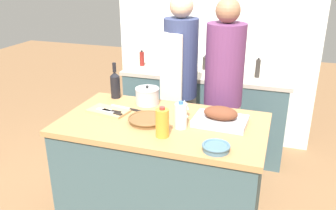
% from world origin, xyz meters
% --- Properties ---
extents(kitchen_island, '(1.46, 0.82, 0.94)m').
position_xyz_m(kitchen_island, '(0.00, 0.00, 0.47)').
color(kitchen_island, '#3D565B').
rests_on(kitchen_island, ground_plane).
extents(back_counter, '(1.77, 0.60, 0.91)m').
position_xyz_m(back_counter, '(0.00, 1.43, 0.45)').
color(back_counter, '#3D565B').
rests_on(back_counter, ground_plane).
extents(back_wall, '(2.27, 0.10, 2.55)m').
position_xyz_m(back_wall, '(0.00, 1.78, 1.27)').
color(back_wall, silver).
rests_on(back_wall, ground_plane).
extents(roasting_pan, '(0.37, 0.27, 0.13)m').
position_xyz_m(roasting_pan, '(0.40, 0.09, 0.99)').
color(roasting_pan, '#BCBCC1').
rests_on(roasting_pan, kitchen_island).
extents(wicker_basket, '(0.28, 0.28, 0.04)m').
position_xyz_m(wicker_basket, '(-0.10, -0.04, 0.96)').
color(wicker_basket, brown).
rests_on(wicker_basket, kitchen_island).
extents(cutting_board, '(0.33, 0.22, 0.02)m').
position_xyz_m(cutting_board, '(-0.45, 0.03, 0.95)').
color(cutting_board, tan).
rests_on(cutting_board, kitchen_island).
extents(stock_pot, '(0.19, 0.19, 0.15)m').
position_xyz_m(stock_pot, '(-0.23, 0.29, 1.00)').
color(stock_pot, '#B7B7BC').
rests_on(stock_pot, kitchen_island).
extents(mixing_bowl, '(0.17, 0.17, 0.04)m').
position_xyz_m(mixing_bowl, '(0.44, -0.30, 0.96)').
color(mixing_bowl, slate).
rests_on(mixing_bowl, kitchen_island).
extents(juice_jug, '(0.09, 0.09, 0.20)m').
position_xyz_m(juice_jug, '(0.08, -0.22, 1.03)').
color(juice_jug, orange).
rests_on(juice_jug, kitchen_island).
extents(milk_jug, '(0.08, 0.08, 0.19)m').
position_xyz_m(milk_jug, '(0.15, -0.06, 1.02)').
color(milk_jug, white).
rests_on(milk_jug, kitchen_island).
extents(wine_bottle_green, '(0.08, 0.08, 0.30)m').
position_xyz_m(wine_bottle_green, '(-0.53, 0.34, 1.05)').
color(wine_bottle_green, black).
rests_on(wine_bottle_green, kitchen_island).
extents(wine_glass_left, '(0.07, 0.07, 0.13)m').
position_xyz_m(wine_glass_left, '(0.12, 0.13, 1.03)').
color(wine_glass_left, silver).
rests_on(wine_glass_left, kitchen_island).
extents(knife_chef, '(0.28, 0.08, 0.01)m').
position_xyz_m(knife_chef, '(-0.34, 0.14, 0.94)').
color(knife_chef, '#B7B7BC').
rests_on(knife_chef, kitchen_island).
extents(knife_paring, '(0.20, 0.05, 0.01)m').
position_xyz_m(knife_paring, '(-0.43, 0.02, 0.96)').
color(knife_paring, '#B7B7BC').
rests_on(knife_paring, cutting_board).
extents(knife_bread, '(0.19, 0.08, 0.01)m').
position_xyz_m(knife_bread, '(-0.39, -0.00, 0.96)').
color(knife_bread, '#B7B7BC').
rests_on(knife_bread, cutting_board).
extents(stand_mixer, '(0.18, 0.14, 0.32)m').
position_xyz_m(stand_mixer, '(-0.51, 1.44, 1.04)').
color(stand_mixer, silver).
rests_on(stand_mixer, back_counter).
extents(condiment_bottle_tall, '(0.05, 0.05, 0.20)m').
position_xyz_m(condiment_bottle_tall, '(0.53, 1.40, 1.00)').
color(condiment_bottle_tall, '#332D28').
rests_on(condiment_bottle_tall, back_counter).
extents(condiment_bottle_short, '(0.06, 0.06, 0.15)m').
position_xyz_m(condiment_bottle_short, '(-0.04, 1.53, 0.98)').
color(condiment_bottle_short, '#332D28').
rests_on(condiment_bottle_short, back_counter).
extents(condiment_bottle_extra, '(0.05, 0.05, 0.18)m').
position_xyz_m(condiment_bottle_extra, '(-0.75, 1.44, 0.99)').
color(condiment_bottle_extra, maroon).
rests_on(condiment_bottle_extra, back_counter).
extents(person_cook_aproned, '(0.31, 0.33, 1.75)m').
position_xyz_m(person_cook_aproned, '(-0.11, 0.79, 0.99)').
color(person_cook_aproned, beige).
rests_on(person_cook_aproned, ground_plane).
extents(person_cook_guest, '(0.33, 0.33, 1.73)m').
position_xyz_m(person_cook_guest, '(0.30, 0.74, 0.97)').
color(person_cook_guest, beige).
rests_on(person_cook_guest, ground_plane).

